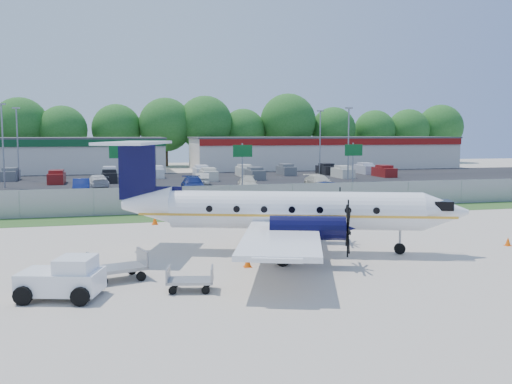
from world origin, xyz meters
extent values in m
plane|color=beige|center=(0.00, 0.00, 0.00)|extent=(170.00, 170.00, 0.00)
cube|color=#2D561E|center=(0.00, 12.00, 0.01)|extent=(170.00, 4.00, 0.02)
cube|color=black|center=(0.00, 19.00, 0.01)|extent=(170.00, 8.00, 0.02)
cube|color=black|center=(0.00, 40.00, 0.01)|extent=(170.00, 32.00, 0.02)
cube|color=gray|center=(0.00, 14.00, 1.00)|extent=(120.00, 0.02, 1.90)
cube|color=gray|center=(0.00, 14.00, 1.98)|extent=(120.00, 0.06, 0.06)
cube|color=gray|center=(0.00, 14.00, 0.05)|extent=(120.00, 0.06, 0.06)
cube|color=silver|center=(-24.00, 62.00, 2.50)|extent=(46.00, 12.00, 5.00)
cube|color=#474749|center=(-24.00, 62.00, 5.12)|extent=(46.40, 12.40, 0.24)
cube|color=silver|center=(26.00, 62.00, 2.50)|extent=(44.00, 12.00, 5.00)
cube|color=#474749|center=(26.00, 62.00, 5.12)|extent=(44.40, 12.40, 0.24)
cube|color=maroon|center=(26.00, 55.90, 4.50)|extent=(44.00, 0.20, 1.00)
cylinder|color=gray|center=(-8.00, 23.00, 2.50)|extent=(0.14, 0.14, 5.00)
cube|color=#0C5923|center=(-8.00, 22.85, 4.30)|extent=(1.80, 0.08, 1.10)
cylinder|color=gray|center=(3.00, 23.00, 2.50)|extent=(0.14, 0.14, 5.00)
cube|color=#0C5923|center=(3.00, 22.85, 4.30)|extent=(1.80, 0.08, 1.10)
cylinder|color=gray|center=(14.00, 23.00, 2.50)|extent=(0.14, 0.14, 5.00)
cube|color=#0C5923|center=(14.00, 22.85, 4.30)|extent=(1.80, 0.08, 1.10)
cylinder|color=gray|center=(-20.00, 38.00, 4.50)|extent=(0.18, 0.18, 9.00)
cube|color=gray|center=(-20.00, 38.00, 9.00)|extent=(0.90, 0.35, 0.18)
cylinder|color=gray|center=(20.00, 38.00, 4.50)|extent=(0.18, 0.18, 9.00)
cube|color=gray|center=(20.00, 38.00, 9.00)|extent=(0.90, 0.35, 0.18)
cylinder|color=gray|center=(-20.00, 48.00, 4.50)|extent=(0.18, 0.18, 9.00)
cube|color=gray|center=(-20.00, 48.00, 9.00)|extent=(0.90, 0.35, 0.18)
cylinder|color=gray|center=(20.00, 48.00, 4.50)|extent=(0.18, 0.18, 9.00)
cube|color=gray|center=(20.00, 48.00, 9.00)|extent=(0.90, 0.35, 0.18)
cylinder|color=white|center=(0.14, -1.43, 2.14)|extent=(12.38, 5.83, 1.89)
cone|color=white|center=(7.05, -3.81, 2.14)|extent=(2.68, 2.50, 1.89)
cone|color=white|center=(-6.97, 1.01, 2.34)|extent=(3.06, 2.63, 1.89)
cube|color=black|center=(6.87, -3.74, 2.49)|extent=(1.27, 1.51, 0.45)
cube|color=white|center=(-0.33, -1.27, 1.59)|extent=(8.70, 17.60, 0.22)
cylinder|color=black|center=(-0.24, -4.36, 1.74)|extent=(3.56, 2.13, 1.09)
cylinder|color=black|center=(1.64, 1.10, 1.74)|extent=(3.56, 2.13, 1.09)
cube|color=black|center=(-7.44, 1.17, 4.03)|extent=(1.85, 0.78, 2.89)
cube|color=white|center=(-7.53, 1.20, 5.47)|extent=(4.26, 6.61, 0.14)
cylinder|color=gray|center=(5.03, -3.11, 0.65)|extent=(0.12, 0.12, 1.29)
cylinder|color=black|center=(5.03, -3.11, 0.28)|extent=(0.59, 0.35, 0.56)
cylinder|color=black|center=(-1.27, -4.00, 0.32)|extent=(0.73, 0.58, 0.64)
cylinder|color=black|center=(0.60, 1.46, 0.32)|extent=(0.73, 0.58, 0.64)
cube|color=white|center=(-10.57, -6.91, 0.62)|extent=(3.20, 2.45, 0.79)
cube|color=white|center=(-10.03, -7.08, 1.25)|extent=(1.62, 1.77, 0.57)
cube|color=black|center=(-9.54, -7.22, 1.27)|extent=(0.56, 1.25, 0.45)
cylinder|color=black|center=(-11.80, -7.46, 0.34)|extent=(0.72, 0.44, 0.68)
cylinder|color=black|center=(-11.29, -5.77, 0.34)|extent=(0.72, 0.44, 0.68)
cylinder|color=black|center=(-9.85, -8.05, 0.34)|extent=(0.72, 0.44, 0.68)
cylinder|color=black|center=(-9.34, -6.36, 0.34)|extent=(0.72, 0.44, 0.68)
cube|color=gray|center=(-8.56, -4.82, 0.50)|extent=(2.51, 1.89, 0.13)
cube|color=gray|center=(-9.57, -5.10, 0.84)|extent=(0.45, 1.31, 0.67)
cube|color=gray|center=(-7.54, -4.53, 0.84)|extent=(0.45, 1.31, 0.67)
cylinder|color=black|center=(-9.14, -5.62, 0.20)|extent=(0.42, 0.24, 0.40)
cylinder|color=black|center=(-9.47, -4.44, 0.20)|extent=(0.42, 0.24, 0.40)
cylinder|color=black|center=(-7.64, -5.20, 0.20)|extent=(0.42, 0.24, 0.40)
cylinder|color=black|center=(-7.97, -4.02, 0.20)|extent=(0.42, 0.24, 0.40)
cube|color=gray|center=(-5.90, -7.10, 0.39)|extent=(1.93, 1.40, 0.11)
cube|color=gray|center=(-6.72, -6.92, 0.66)|extent=(0.29, 1.04, 0.53)
cube|color=gray|center=(-5.09, -7.27, 0.66)|extent=(0.29, 1.04, 0.53)
cylinder|color=black|center=(-6.60, -7.44, 0.16)|extent=(0.33, 0.17, 0.32)
cylinder|color=black|center=(-6.40, -6.50, 0.16)|extent=(0.33, 0.17, 0.32)
cylinder|color=black|center=(-5.40, -7.70, 0.16)|extent=(0.33, 0.17, 0.32)
cylinder|color=black|center=(-5.20, -6.75, 0.16)|extent=(0.33, 0.17, 0.32)
cone|color=#FD5A07|center=(11.65, -2.60, 0.23)|extent=(0.31, 0.31, 0.46)
cube|color=#FD5A07|center=(11.65, -2.60, 0.01)|extent=(0.32, 0.32, 0.03)
cone|color=#FD5A07|center=(-2.89, -3.88, 0.26)|extent=(0.34, 0.34, 0.51)
cube|color=#FD5A07|center=(-2.89, -3.88, 0.01)|extent=(0.36, 0.36, 0.03)
cone|color=#FD5A07|center=(-6.04, 9.09, 0.29)|extent=(0.39, 0.39, 0.58)
cube|color=#FD5A07|center=(-6.04, 9.09, 0.02)|extent=(0.41, 0.41, 0.03)
imported|color=navy|center=(9.93, 20.63, 0.00)|extent=(5.90, 4.04, 1.50)
imported|color=navy|center=(-11.63, 29.65, 0.00)|extent=(1.73, 4.58, 1.49)
imported|color=maroon|center=(-6.17, 29.45, 0.00)|extent=(2.87, 5.08, 1.63)
imported|color=navy|center=(-0.88, 28.13, 0.00)|extent=(2.54, 5.58, 1.58)
imported|color=beige|center=(5.03, 29.49, 0.00)|extent=(2.76, 5.07, 1.39)
imported|color=beige|center=(12.61, 28.51, 0.00)|extent=(2.12, 5.17, 1.50)
imported|color=silver|center=(-10.22, 35.63, 0.00)|extent=(2.71, 5.21, 1.44)
imported|color=beige|center=(1.23, 35.59, 0.00)|extent=(2.13, 4.46, 1.41)
camera|label=1|loc=(-8.67, -28.24, 6.01)|focal=40.00mm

